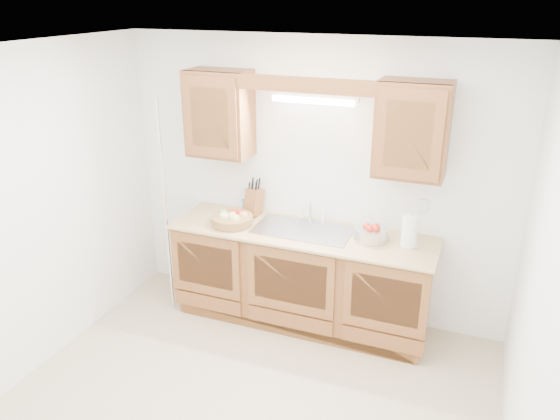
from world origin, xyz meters
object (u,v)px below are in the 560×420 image
at_px(knife_block, 254,202).
at_px(apple_bowl, 371,233).
at_px(fruit_basket, 232,219).
at_px(paper_towel, 409,231).

xyz_separation_m(knife_block, apple_bowl, (1.13, -0.16, -0.06)).
xyz_separation_m(fruit_basket, knife_block, (0.09, 0.27, 0.08)).
bearing_deg(paper_towel, fruit_basket, -175.95).
xyz_separation_m(fruit_basket, paper_towel, (1.52, 0.11, 0.08)).
relative_size(knife_block, paper_towel, 1.11).
xyz_separation_m(knife_block, paper_towel, (1.44, -0.17, 0.01)).
bearing_deg(knife_block, paper_towel, 2.98).
bearing_deg(knife_block, apple_bowl, 1.36).
distance_m(knife_block, apple_bowl, 1.14).
height_order(knife_block, paper_towel, knife_block).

